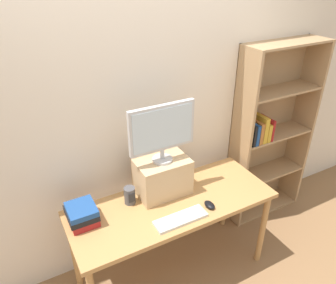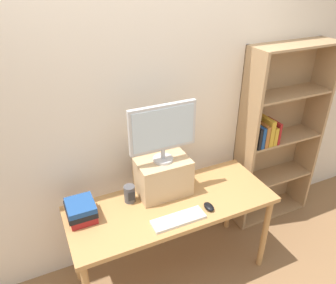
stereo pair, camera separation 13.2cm
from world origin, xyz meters
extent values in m
plane|color=olive|center=(0.00, 0.00, 0.00)|extent=(12.00, 12.00, 0.00)
cube|color=beige|center=(0.00, 0.46, 1.30)|extent=(7.00, 0.08, 2.60)
cube|color=#B7844C|center=(0.00, 0.00, 0.75)|extent=(1.59, 0.62, 0.04)
cylinder|color=#B7844C|center=(0.75, -0.26, 0.37)|extent=(0.05, 0.05, 0.73)
cylinder|color=#B7844C|center=(-0.75, 0.26, 0.37)|extent=(0.05, 0.05, 0.73)
cylinder|color=#B7844C|center=(0.75, 0.26, 0.37)|extent=(0.05, 0.05, 0.73)
cube|color=tan|center=(0.87, 0.28, 0.89)|extent=(0.03, 0.28, 1.79)
cube|color=tan|center=(1.68, 0.28, 0.89)|extent=(0.03, 0.28, 1.79)
cube|color=tan|center=(1.28, 0.42, 0.89)|extent=(0.84, 0.01, 1.79)
cube|color=tan|center=(1.28, 0.28, 0.01)|extent=(0.78, 0.27, 0.02)
cube|color=tan|center=(1.28, 0.28, 0.46)|extent=(0.78, 0.27, 0.02)
cube|color=tan|center=(1.28, 0.28, 0.90)|extent=(0.78, 0.27, 0.02)
cube|color=tan|center=(1.28, 0.28, 1.35)|extent=(0.78, 0.27, 0.02)
cube|color=tan|center=(1.28, 0.28, 1.78)|extent=(0.78, 0.27, 0.02)
cube|color=black|center=(0.93, 0.26, 1.01)|extent=(0.03, 0.20, 0.20)
cube|color=navy|center=(0.97, 0.26, 1.01)|extent=(0.03, 0.20, 0.20)
cube|color=#AD662D|center=(1.01, 0.26, 1.02)|extent=(0.04, 0.20, 0.21)
cube|color=gold|center=(1.06, 0.26, 1.04)|extent=(0.05, 0.20, 0.25)
cube|color=gold|center=(1.11, 0.26, 1.00)|extent=(0.04, 0.20, 0.17)
cube|color=maroon|center=(1.14, 0.26, 1.02)|extent=(0.02, 0.20, 0.21)
cube|color=tan|center=(-0.01, 0.15, 0.92)|extent=(0.41, 0.27, 0.30)
cylinder|color=#B7B7BA|center=(-0.01, 0.15, 1.08)|extent=(0.15, 0.15, 0.02)
cylinder|color=#B7B7BA|center=(-0.01, 0.15, 1.13)|extent=(0.03, 0.03, 0.08)
cube|color=#B7B7BA|center=(-0.01, 0.15, 1.34)|extent=(0.51, 0.04, 0.35)
cube|color=silver|center=(-0.01, 0.13, 1.34)|extent=(0.47, 0.00, 0.31)
cube|color=silver|center=(-0.04, -0.20, 0.78)|extent=(0.39, 0.13, 0.02)
cube|color=white|center=(-0.04, -0.20, 0.79)|extent=(0.37, 0.11, 0.00)
ellipsoid|color=black|center=(0.22, -0.18, 0.79)|extent=(0.06, 0.10, 0.04)
cube|color=maroon|center=(-0.66, 0.11, 0.79)|extent=(0.19, 0.21, 0.05)
cube|color=black|center=(-0.66, 0.12, 0.84)|extent=(0.20, 0.24, 0.04)
cube|color=navy|center=(-0.66, 0.11, 0.88)|extent=(0.19, 0.22, 0.04)
cylinder|color=#4C4C51|center=(-0.29, 0.15, 0.84)|extent=(0.09, 0.09, 0.14)
cube|color=#2D2D30|center=(-0.29, 0.11, 0.84)|extent=(0.05, 0.00, 0.08)
camera|label=1|loc=(-0.97, -1.70, 2.40)|focal=35.00mm
camera|label=2|loc=(-0.85, -1.76, 2.40)|focal=35.00mm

